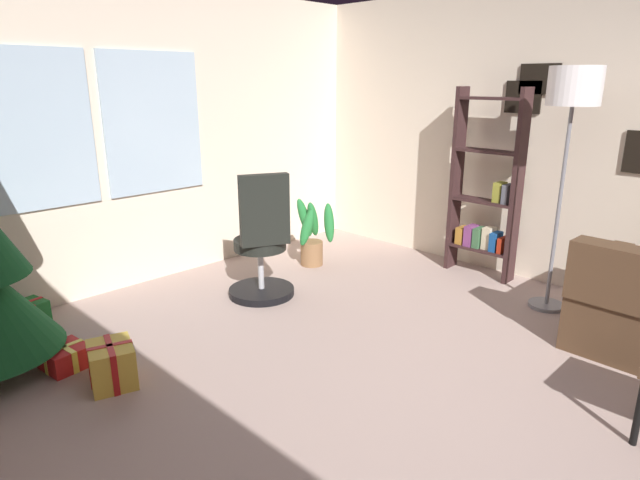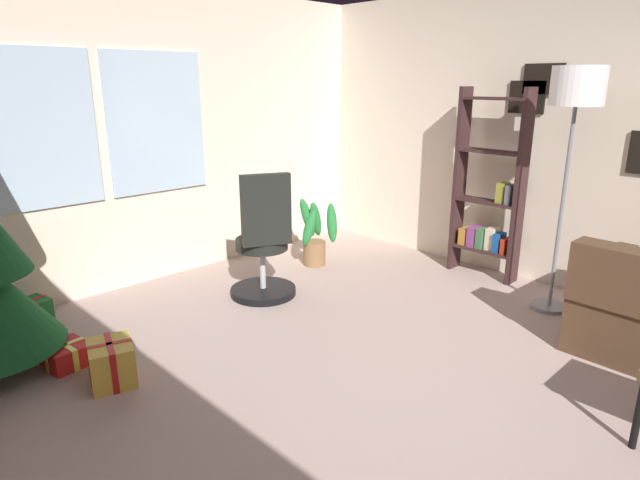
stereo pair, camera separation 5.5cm
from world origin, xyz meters
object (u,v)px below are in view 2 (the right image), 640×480
object	(u,v)px
office_chair	(264,250)
bookshelf	(489,197)
gift_box_gold	(112,363)
gift_box_red	(66,355)
floor_lamp	(576,103)
potted_plant	(315,235)
gift_box_green	(30,313)

from	to	relation	value
office_chair	bookshelf	distance (m)	2.11
gift_box_gold	office_chair	distance (m)	1.58
gift_box_red	gift_box_gold	bearing A→B (deg)	-72.50
floor_lamp	potted_plant	xyz separation A→B (m)	(-0.58, 2.12, -1.32)
gift_box_green	gift_box_gold	xyz separation A→B (m)	(0.10, -1.20, 0.03)
floor_lamp	potted_plant	size ratio (longest dim) A/B	2.86
potted_plant	floor_lamp	bearing A→B (deg)	-74.65
floor_lamp	gift_box_red	bearing A→B (deg)	149.89
gift_box_red	gift_box_green	bearing A→B (deg)	87.92
gift_box_red	bookshelf	bearing A→B (deg)	-16.67
gift_box_gold	potted_plant	bearing A→B (deg)	16.50
gift_box_green	office_chair	size ratio (longest dim) A/B	0.28
bookshelf	potted_plant	distance (m)	1.69
floor_lamp	potted_plant	bearing A→B (deg)	105.35
gift_box_gold	office_chair	size ratio (longest dim) A/B	0.34
gift_box_green	gift_box_gold	bearing A→B (deg)	-85.24
gift_box_gold	office_chair	bearing A→B (deg)	14.62
gift_box_gold	floor_lamp	distance (m)	3.64
office_chair	bookshelf	xyz separation A→B (m)	(1.82, -1.02, 0.34)
gift_box_green	potted_plant	distance (m)	2.57
bookshelf	potted_plant	bearing A→B (deg)	124.04
office_chair	gift_box_gold	bearing A→B (deg)	-165.38
gift_box_red	gift_box_green	xyz separation A→B (m)	(0.03, 0.79, 0.03)
gift_box_red	bookshelf	world-z (taller)	bookshelf
office_chair	floor_lamp	distance (m)	2.63
potted_plant	bookshelf	bearing A→B (deg)	-55.96
bookshelf	office_chair	bearing A→B (deg)	150.71
office_chair	floor_lamp	world-z (taller)	floor_lamp
gift_box_gold	floor_lamp	world-z (taller)	floor_lamp
gift_box_gold	bookshelf	world-z (taller)	bookshelf
office_chair	potted_plant	bearing A→B (deg)	19.52
gift_box_green	bookshelf	bearing A→B (deg)	-28.04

